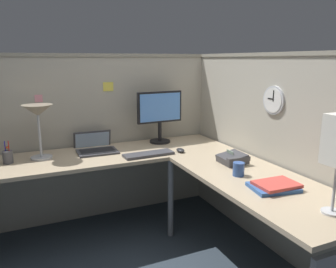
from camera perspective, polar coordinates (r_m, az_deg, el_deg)
The scene contains 17 objects.
ground_plane at distance 2.90m, azimuth -1.21°, elevation -19.07°, with size 6.80×6.80×0.00m, color #2D3842.
cubicle_wall_back at distance 3.28m, azimuth -13.21°, elevation -0.55°, with size 2.57×0.12×1.58m.
cubicle_wall_right at distance 2.81m, azimuth 17.51°, elevation -3.01°, with size 0.12×2.37×1.58m.
desk at distance 2.53m, azimuth -3.92°, elevation -8.04°, with size 2.35×2.15×0.73m.
monitor at distance 3.19m, azimuth -1.42°, elevation 3.66°, with size 0.46×0.20×0.50m.
laptop at distance 3.05m, azimuth -12.42°, elevation -2.25°, with size 0.35×0.39×0.22m.
keyboard at distance 2.82m, azimuth -3.32°, elevation -3.49°, with size 0.43×0.14×0.02m, color #38383D.
computer_mouse at distance 2.91m, azimuth 2.15°, elevation -2.81°, with size 0.06×0.10×0.03m, color #232326.
desk_lamp_dome at distance 2.84m, azimuth -21.50°, elevation 3.09°, with size 0.24×0.24×0.44m.
pen_cup at distance 2.88m, azimuth -25.88°, elevation -3.55°, with size 0.08×0.08×0.18m.
office_phone at distance 2.64m, azimuth 11.09°, elevation -4.25°, with size 0.20×0.21×0.11m.
book_stack at distance 2.20m, azimuth 17.88°, elevation -8.53°, with size 0.31×0.26×0.04m.
coffee_mug at distance 2.37m, azimuth 12.06°, elevation -5.95°, with size 0.08×0.08×0.10m, color #2D4C8C.
wall_clock at distance 2.67m, azimuth 17.80°, elevation 5.57°, with size 0.04×0.22×0.22m.
pinned_note_leftmost at distance 3.32m, azimuth -4.18°, elevation 4.49°, with size 0.06×0.00×0.09m, color #99B7E5.
pinned_note_middle at distance 3.11m, azimuth -21.39°, elevation 5.71°, with size 0.06×0.00×0.06m, color pink.
pinned_note_rightmost at distance 3.19m, azimuth -10.26°, elevation 8.03°, with size 0.10×0.00×0.08m, color #EAD84C.
Camera 1 is at (-0.96, -2.27, 1.53)m, focal length 35.39 mm.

